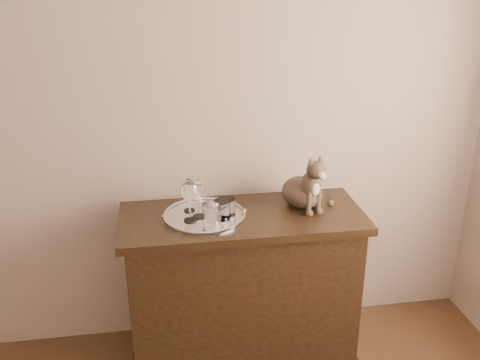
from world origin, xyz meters
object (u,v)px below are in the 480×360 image
at_px(wine_glass_c, 190,202).
at_px(tumbler_c, 228,207).
at_px(tray, 204,216).
at_px(cat, 303,178).
at_px(sideboard, 242,288).
at_px(tumbler_b, 212,214).
at_px(wine_glass_a, 189,195).
at_px(wine_glass_d, 198,198).
at_px(tumbler_a, 222,210).

distance_m(wine_glass_c, tumbler_c, 0.20).
bearing_deg(tray, cat, 5.90).
xyz_separation_m(sideboard, cat, (0.31, 0.06, 0.57)).
distance_m(sideboard, cat, 0.66).
bearing_deg(tumbler_b, cat, 16.99).
bearing_deg(tumbler_b, sideboard, 28.81).
height_order(wine_glass_a, wine_glass_d, wine_glass_d).
height_order(sideboard, tumbler_b, tumbler_b).
height_order(tumbler_a, tumbler_b, tumbler_b).
bearing_deg(tumbler_a, wine_glass_c, 179.26).
bearing_deg(sideboard, wine_glass_a, 164.43).
relative_size(tray, cat, 1.34).
xyz_separation_m(tray, wine_glass_a, (-0.07, 0.07, 0.09)).
bearing_deg(tumbler_c, wine_glass_a, 157.50).
bearing_deg(tray, wine_glass_a, 135.90).
bearing_deg(tumbler_b, wine_glass_a, 120.47).
distance_m(wine_glass_d, tumbler_c, 0.15).
height_order(wine_glass_a, tumbler_a, wine_glass_a).
distance_m(tray, cat, 0.52).
height_order(tumbler_b, tumbler_c, tumbler_b).
relative_size(sideboard, wine_glass_a, 7.02).
xyz_separation_m(sideboard, wine_glass_d, (-0.21, -0.01, 0.53)).
relative_size(sideboard, tumbler_c, 14.50).
relative_size(tumbler_b, cat, 0.33).
bearing_deg(wine_glass_d, tumbler_c, 0.15).
distance_m(tumbler_a, cat, 0.44).
xyz_separation_m(wine_glass_d, cat, (0.53, 0.06, 0.04)).
distance_m(sideboard, tumbler_b, 0.52).
distance_m(wine_glass_a, tumbler_c, 0.20).
bearing_deg(tumbler_b, wine_glass_d, 122.84).
bearing_deg(cat, tumbler_c, 171.09).
bearing_deg(tray, sideboard, -1.46).
bearing_deg(tumbler_c, cat, 9.06).
bearing_deg(tumbler_a, wine_glass_d, 160.63).
bearing_deg(wine_glass_c, cat, 9.67).
bearing_deg(wine_glass_c, tray, 32.50).
bearing_deg(sideboard, tumbler_b, -151.19).
bearing_deg(wine_glass_a, cat, -1.47).
bearing_deg(tumbler_a, wine_glass_a, 142.23).
distance_m(wine_glass_d, cat, 0.53).
height_order(sideboard, cat, cat).
distance_m(wine_glass_a, tumbler_a, 0.19).
height_order(tray, tumbler_b, tumbler_b).
xyz_separation_m(tumbler_a, cat, (0.42, 0.10, 0.10)).
bearing_deg(sideboard, wine_glass_c, -171.00).
relative_size(tumbler_b, tumbler_c, 1.20).
xyz_separation_m(wine_glass_c, tumbler_a, (0.15, -0.00, -0.05)).
height_order(tray, tumbler_a, tumbler_a).
relative_size(wine_glass_d, cat, 0.66).
height_order(wine_glass_a, tumbler_c, wine_glass_a).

